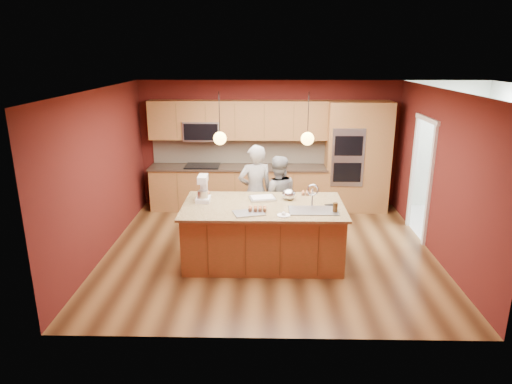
{
  "coord_description": "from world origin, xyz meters",
  "views": [
    {
      "loc": [
        -0.07,
        -7.16,
        3.25
      ],
      "look_at": [
        -0.22,
        -0.1,
        1.08
      ],
      "focal_mm": 32.0,
      "sensor_mm": 36.0,
      "label": 1
    }
  ],
  "objects_px": {
    "person_right": "(277,197)",
    "mixing_bowl": "(289,194)",
    "person_left": "(255,192)",
    "stand_mixer": "(203,190)",
    "island": "(264,232)"
  },
  "relations": [
    {
      "from": "stand_mixer",
      "to": "mixing_bowl",
      "type": "xyz_separation_m",
      "value": [
        1.39,
        0.11,
        -0.09
      ]
    },
    {
      "from": "person_left",
      "to": "mixing_bowl",
      "type": "height_order",
      "value": "person_left"
    },
    {
      "from": "mixing_bowl",
      "to": "person_left",
      "type": "bearing_deg",
      "value": 129.92
    },
    {
      "from": "island",
      "to": "mixing_bowl",
      "type": "xyz_separation_m",
      "value": [
        0.4,
        0.3,
        0.55
      ]
    },
    {
      "from": "person_right",
      "to": "mixing_bowl",
      "type": "bearing_deg",
      "value": 100.37
    },
    {
      "from": "person_left",
      "to": "person_right",
      "type": "height_order",
      "value": "person_left"
    },
    {
      "from": "island",
      "to": "person_left",
      "type": "relative_size",
      "value": 1.49
    },
    {
      "from": "stand_mixer",
      "to": "island",
      "type": "bearing_deg",
      "value": -10.88
    },
    {
      "from": "stand_mixer",
      "to": "person_right",
      "type": "bearing_deg",
      "value": 32.52
    },
    {
      "from": "person_right",
      "to": "mixing_bowl",
      "type": "height_order",
      "value": "person_right"
    },
    {
      "from": "island",
      "to": "mixing_bowl",
      "type": "bearing_deg",
      "value": 36.56
    },
    {
      "from": "person_left",
      "to": "island",
      "type": "bearing_deg",
      "value": 84.89
    },
    {
      "from": "person_left",
      "to": "stand_mixer",
      "type": "distance_m",
      "value": 1.17
    },
    {
      "from": "person_left",
      "to": "person_right",
      "type": "relative_size",
      "value": 1.13
    },
    {
      "from": "island",
      "to": "stand_mixer",
      "type": "distance_m",
      "value": 1.19
    }
  ]
}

